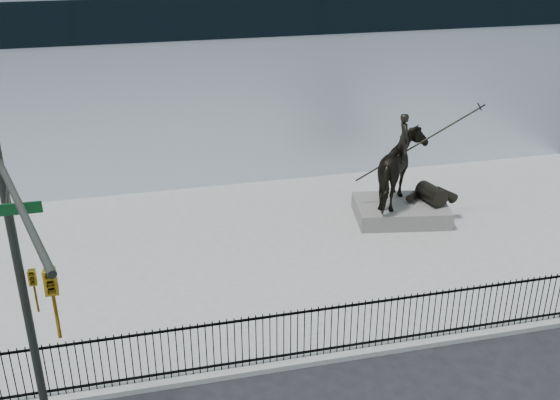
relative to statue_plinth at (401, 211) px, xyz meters
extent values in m
plane|color=black|center=(-4.96, -8.32, -0.46)|extent=(120.00, 120.00, 0.00)
cube|color=gray|center=(-4.96, -1.32, -0.39)|extent=(30.00, 12.00, 0.15)
cube|color=silver|center=(-4.96, 11.68, 4.04)|extent=(44.00, 14.00, 9.00)
cube|color=black|center=(-4.96, -7.07, -0.16)|extent=(22.00, 0.05, 0.05)
cube|color=black|center=(-4.96, -7.07, 1.09)|extent=(22.00, 0.05, 0.05)
cube|color=black|center=(-4.96, -7.07, 0.44)|extent=(22.00, 0.03, 1.50)
cube|color=#62615A|center=(0.00, 0.00, 0.00)|extent=(3.68, 2.84, 0.63)
imported|color=black|center=(0.00, 0.00, 1.64)|extent=(2.68, 2.99, 2.66)
imported|color=black|center=(-0.10, 0.02, 2.86)|extent=(0.54, 0.72, 1.80)
cylinder|color=black|center=(0.36, -0.06, 2.58)|extent=(4.22, 0.81, 2.70)
cylinder|color=#272A25|center=(-11.96, -8.12, 3.04)|extent=(0.18, 0.18, 7.00)
cylinder|color=#272A25|center=(-11.36, -10.24, 6.14)|extent=(1.47, 4.84, 0.12)
imported|color=#AF8713|center=(-10.76, -12.37, 5.51)|extent=(0.18, 0.22, 1.10)
imported|color=#AF8713|center=(-11.74, -8.12, 3.24)|extent=(0.16, 0.20, 1.00)
cube|color=#0C3F19|center=(-11.60, -9.32, 5.64)|extent=(0.90, 0.03, 0.22)
camera|label=1|loc=(-9.55, -20.33, 10.47)|focal=42.00mm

